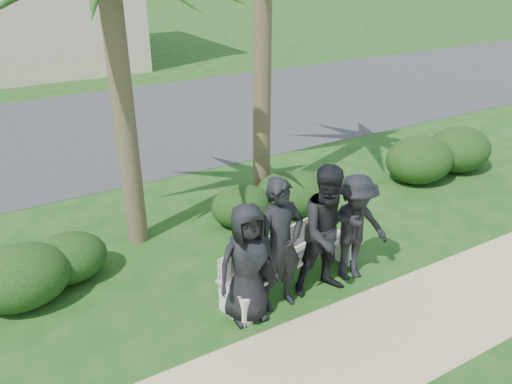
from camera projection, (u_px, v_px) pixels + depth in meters
ground at (279, 271)px, 7.34m from camera, size 160.00×160.00×0.00m
footpath at (361, 347)px, 5.93m from camera, size 30.00×1.60×0.01m
asphalt_street at (121, 125)px, 13.57m from camera, size 160.00×8.00×0.01m
park_bench at (291, 263)px, 6.92m from camera, size 2.29×0.94×0.77m
man_a at (248, 264)px, 6.09m from camera, size 0.82×0.58×1.60m
man_b at (280, 245)px, 6.27m from camera, size 0.67×0.45×1.82m
man_c at (330, 232)px, 6.54m from camera, size 1.02×0.86×1.86m
man_d at (354, 228)px, 6.89m from camera, size 1.13×0.81×1.59m
hedge_a at (20, 275)px, 6.52m from camera, size 1.29×1.07×0.84m
hedge_b at (68, 257)px, 7.05m from camera, size 1.07×0.89×0.70m
hedge_c at (241, 205)px, 8.50m from camera, size 1.07×0.89×0.70m
hedge_d at (299, 193)px, 8.83m from camera, size 1.21×1.00×0.79m
hedge_e at (285, 190)px, 9.00m from camera, size 1.10×0.91×0.72m
hedge_f at (420, 158)px, 10.09m from camera, size 1.46×1.20×0.95m
hedge_extra at (459, 148)px, 10.62m from camera, size 1.46×1.20×0.95m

